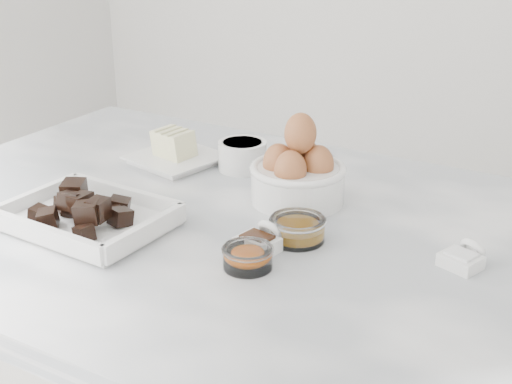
% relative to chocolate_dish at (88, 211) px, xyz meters
% --- Properties ---
extents(marble_slab, '(1.20, 0.80, 0.04)m').
position_rel_chocolate_dish_xyz_m(marble_slab, '(0.18, 0.13, -0.05)').
color(marble_slab, silver).
rests_on(marble_slab, cabinet).
extents(chocolate_dish, '(0.25, 0.19, 0.06)m').
position_rel_chocolate_dish_xyz_m(chocolate_dish, '(0.00, 0.00, 0.00)').
color(chocolate_dish, white).
rests_on(chocolate_dish, marble_slab).
extents(butter_plate, '(0.18, 0.18, 0.06)m').
position_rel_chocolate_dish_xyz_m(butter_plate, '(-0.05, 0.29, -0.00)').
color(butter_plate, white).
rests_on(butter_plate, marble_slab).
extents(sugar_ramekin, '(0.09, 0.09, 0.05)m').
position_rel_chocolate_dish_xyz_m(sugar_ramekin, '(0.07, 0.33, 0.00)').
color(sugar_ramekin, white).
rests_on(sugar_ramekin, marble_slab).
extents(egg_bowl, '(0.16, 0.16, 0.15)m').
position_rel_chocolate_dish_xyz_m(egg_bowl, '(0.23, 0.25, 0.02)').
color(egg_bowl, white).
rests_on(egg_bowl, marble_slab).
extents(honey_bowl, '(0.08, 0.08, 0.04)m').
position_rel_chocolate_dish_xyz_m(honey_bowl, '(0.29, 0.12, -0.01)').
color(honey_bowl, white).
rests_on(honey_bowl, marble_slab).
extents(zest_bowl, '(0.07, 0.07, 0.03)m').
position_rel_chocolate_dish_xyz_m(zest_bowl, '(0.27, 0.01, -0.01)').
color(zest_bowl, white).
rests_on(zest_bowl, marble_slab).
extents(vanilla_spoon, '(0.06, 0.08, 0.04)m').
position_rel_chocolate_dish_xyz_m(vanilla_spoon, '(0.26, 0.07, -0.01)').
color(vanilla_spoon, white).
rests_on(vanilla_spoon, marble_slab).
extents(salt_spoon, '(0.06, 0.07, 0.04)m').
position_rel_chocolate_dish_xyz_m(salt_spoon, '(0.52, 0.16, -0.01)').
color(salt_spoon, white).
rests_on(salt_spoon, marble_slab).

